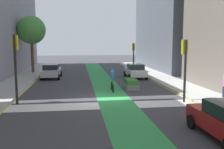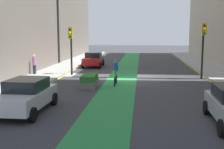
% 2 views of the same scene
% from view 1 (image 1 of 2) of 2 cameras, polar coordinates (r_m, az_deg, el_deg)
% --- Properties ---
extents(ground_plane, '(120.00, 120.00, 0.00)m').
position_cam_1_polar(ground_plane, '(18.15, -2.45, -5.43)').
color(ground_plane, '#38383D').
extents(bike_lane_paint, '(2.40, 60.00, 0.01)m').
position_cam_1_polar(bike_lane_paint, '(18.24, 0.32, -5.34)').
color(bike_lane_paint, '#2D8C47').
rests_on(bike_lane_paint, ground_plane).
extents(crosswalk_band, '(12.00, 1.80, 0.01)m').
position_cam_1_polar(crosswalk_band, '(16.21, -1.81, -6.96)').
color(crosswalk_band, silver).
rests_on(crosswalk_band, ground_plane).
extents(curb_stripe_left, '(0.16, 60.00, 0.01)m').
position_cam_1_polar(curb_stripe_left, '(18.61, -21.27, -5.59)').
color(curb_stripe_left, yellow).
rests_on(curb_stripe_left, ground_plane).
extents(sidewalk_right, '(3.00, 60.00, 0.15)m').
position_cam_1_polar(sidewalk_right, '(20.21, 19.30, -4.30)').
color(sidewalk_right, '#9E9E99').
rests_on(sidewalk_right, ground_plane).
extents(curb_stripe_right, '(0.16, 60.00, 0.01)m').
position_cam_1_polar(curb_stripe_right, '(19.60, 15.36, -4.71)').
color(curb_stripe_right, yellow).
rests_on(curb_stripe_right, ground_plane).
extents(traffic_signal_near_right, '(0.35, 0.52, 4.15)m').
position_cam_1_polar(traffic_signal_near_right, '(17.41, 16.04, 3.46)').
color(traffic_signal_near_right, black).
rests_on(traffic_signal_near_right, ground_plane).
extents(traffic_signal_near_left, '(0.35, 0.52, 4.45)m').
position_cam_1_polar(traffic_signal_near_left, '(17.29, -20.90, 3.88)').
color(traffic_signal_near_left, black).
rests_on(traffic_signal_near_left, ground_plane).
extents(traffic_signal_far_right, '(0.35, 0.52, 3.85)m').
position_cam_1_polar(traffic_signal_far_right, '(32.98, 4.82, 5.04)').
color(traffic_signal_far_right, black).
rests_on(traffic_signal_far_right, ground_plane).
extents(car_white_right_far, '(2.06, 4.22, 1.57)m').
position_cam_1_polar(car_white_right_far, '(28.52, 5.25, 0.84)').
color(car_white_right_far, silver).
rests_on(car_white_right_far, ground_plane).
extents(car_silver_left_far, '(2.10, 4.24, 1.57)m').
position_cam_1_polar(car_silver_left_far, '(28.97, -13.46, 0.77)').
color(car_silver_left_far, '#B2B7BF').
rests_on(car_silver_left_far, ground_plane).
extents(cyclist_in_lane, '(0.32, 1.73, 1.86)m').
position_cam_1_polar(cyclist_in_lane, '(20.52, 0.10, -1.18)').
color(cyclist_in_lane, black).
rests_on(cyclist_in_lane, ground_plane).
extents(street_tree_near, '(3.56, 3.56, 7.15)m').
position_cam_1_polar(street_tree_near, '(33.92, -17.67, 9.47)').
color(street_tree_near, brown).
rests_on(street_tree_near, sidewalk_left).
extents(median_planter, '(1.04, 2.22, 0.85)m').
position_cam_1_polar(median_planter, '(21.86, 4.27, -2.18)').
color(median_planter, slate).
rests_on(median_planter, ground_plane).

